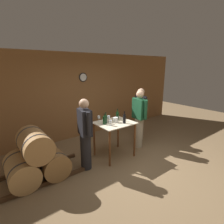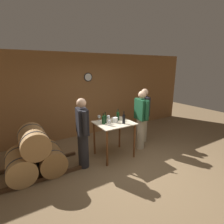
% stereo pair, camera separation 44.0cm
% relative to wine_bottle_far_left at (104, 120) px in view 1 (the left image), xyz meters
% --- Properties ---
extents(ground_plane, '(14.00, 14.00, 0.00)m').
position_rel_wine_bottle_far_left_xyz_m(ground_plane, '(0.40, -0.82, -1.02)').
color(ground_plane, brown).
extents(back_wall, '(8.40, 0.08, 2.70)m').
position_rel_wine_bottle_far_left_xyz_m(back_wall, '(0.40, 1.77, 0.33)').
color(back_wall, brown).
rests_on(back_wall, ground_plane).
extents(barrel_rack, '(1.99, 0.88, 1.07)m').
position_rel_wine_bottle_far_left_xyz_m(barrel_rack, '(-1.57, 0.19, -0.59)').
color(barrel_rack, '#4C331E').
rests_on(barrel_rack, ground_plane).
extents(tasting_table, '(0.92, 0.80, 0.91)m').
position_rel_wine_bottle_far_left_xyz_m(tasting_table, '(0.29, -0.03, -0.29)').
color(tasting_table, beige).
rests_on(tasting_table, ground_plane).
extents(wine_bottle_far_left, '(0.08, 0.08, 0.27)m').
position_rel_wine_bottle_far_left_xyz_m(wine_bottle_far_left, '(0.00, 0.00, 0.00)').
color(wine_bottle_far_left, black).
rests_on(wine_bottle_far_left, tasting_table).
extents(wine_bottle_left, '(0.08, 0.08, 0.28)m').
position_rel_wine_bottle_far_left_xyz_m(wine_bottle_left, '(0.08, 0.06, -0.00)').
color(wine_bottle_left, black).
rests_on(wine_bottle_left, tasting_table).
extents(wine_bottle_center, '(0.07, 0.07, 0.31)m').
position_rel_wine_bottle_far_left_xyz_m(wine_bottle_center, '(0.45, -0.23, 0.02)').
color(wine_bottle_center, black).
rests_on(wine_bottle_center, tasting_table).
extents(wine_bottle_right, '(0.08, 0.08, 0.30)m').
position_rel_wine_bottle_far_left_xyz_m(wine_bottle_right, '(0.48, 0.09, 0.01)').
color(wine_bottle_right, black).
rests_on(wine_bottle_right, tasting_table).
extents(wine_glass_near_left, '(0.07, 0.07, 0.14)m').
position_rel_wine_bottle_far_left_xyz_m(wine_glass_near_left, '(0.04, 0.30, -0.00)').
color(wine_glass_near_left, silver).
rests_on(wine_glass_near_left, tasting_table).
extents(wine_glass_near_center, '(0.06, 0.06, 0.14)m').
position_rel_wine_bottle_far_left_xyz_m(wine_glass_near_center, '(0.06, -0.17, -0.01)').
color(wine_glass_near_center, silver).
rests_on(wine_glass_near_center, tasting_table).
extents(wine_glass_near_right, '(0.07, 0.07, 0.16)m').
position_rel_wine_bottle_far_left_xyz_m(wine_glass_near_right, '(0.20, 0.09, 0.01)').
color(wine_glass_near_right, silver).
rests_on(wine_glass_near_right, tasting_table).
extents(ice_bucket, '(0.13, 0.13, 0.13)m').
position_rel_wine_bottle_far_left_xyz_m(ice_bucket, '(0.32, -0.03, -0.04)').
color(ice_bucket, white).
rests_on(ice_bucket, tasting_table).
extents(person_host, '(0.25, 0.59, 1.65)m').
position_rel_wine_bottle_far_left_xyz_m(person_host, '(1.17, -0.02, -0.15)').
color(person_host, '#B7AD93').
rests_on(person_host, ground_plane).
extents(person_visitor_with_scarf, '(0.34, 0.56, 1.64)m').
position_rel_wine_bottle_far_left_xyz_m(person_visitor_with_scarf, '(1.58, 0.32, -0.15)').
color(person_visitor_with_scarf, '#B7AD93').
rests_on(person_visitor_with_scarf, ground_plane).
extents(person_visitor_bearded, '(0.29, 0.58, 1.63)m').
position_rel_wine_bottle_far_left_xyz_m(person_visitor_bearded, '(-0.59, -0.11, -0.16)').
color(person_visitor_bearded, '#232328').
rests_on(person_visitor_bearded, ground_plane).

